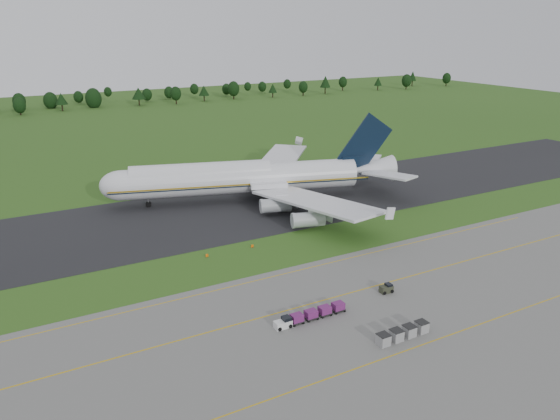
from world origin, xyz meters
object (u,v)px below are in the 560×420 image
aircraft (247,177)px  utility_cart (386,289)px  uld_row (403,333)px  baggage_train (309,315)px  edge_markers (230,251)px

aircraft → utility_cart: aircraft is taller
aircraft → uld_row: aircraft is taller
aircraft → baggage_train: size_ratio=6.23×
utility_cart → uld_row: 14.41m
aircraft → uld_row: size_ratio=8.70×
baggage_train → uld_row: (9.11, -11.07, 0.04)m
aircraft → baggage_train: aircraft is taller
baggage_train → uld_row: 14.33m
edge_markers → aircraft: bearing=58.3°
uld_row → edge_markers: bearing=102.2°
utility_cart → baggage_train: bearing=-175.1°
baggage_train → edge_markers: 30.41m
utility_cart → edge_markers: (-16.14, 29.00, -0.37)m
utility_cart → edge_markers: bearing=119.1°
uld_row → edge_markers: uld_row is taller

